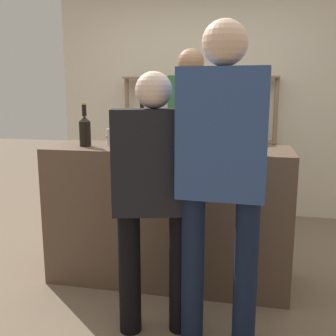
{
  "coord_description": "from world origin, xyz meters",
  "views": [
    {
      "loc": [
        0.59,
        -2.82,
        1.45
      ],
      "look_at": [
        0.0,
        0.0,
        0.88
      ],
      "focal_mm": 42.0,
      "sensor_mm": 36.0,
      "label": 1
    }
  ],
  "objects_px": {
    "server_behind_counter": "(190,128)",
    "customer_center": "(154,188)",
    "counter_bottle_1": "(221,127)",
    "cork_jar": "(114,137)",
    "counter_bottle_2": "(142,129)",
    "customer_right": "(222,164)",
    "counter_bottle_0": "(225,129)",
    "counter_bottle_3": "(85,130)"
  },
  "relations": [
    {
      "from": "counter_bottle_3",
      "to": "cork_jar",
      "type": "distance_m",
      "value": 0.23
    },
    {
      "from": "counter_bottle_0",
      "to": "cork_jar",
      "type": "height_order",
      "value": "counter_bottle_0"
    },
    {
      "from": "cork_jar",
      "to": "customer_right",
      "type": "distance_m",
      "value": 1.2
    },
    {
      "from": "counter_bottle_0",
      "to": "customer_center",
      "type": "xyz_separation_m",
      "value": [
        -0.35,
        -0.67,
        -0.29
      ]
    },
    {
      "from": "counter_bottle_3",
      "to": "customer_center",
      "type": "xyz_separation_m",
      "value": [
        0.69,
        -0.62,
        -0.26
      ]
    },
    {
      "from": "customer_center",
      "to": "cork_jar",
      "type": "bearing_deg",
      "value": 19.95
    },
    {
      "from": "counter_bottle_0",
      "to": "server_behind_counter",
      "type": "distance_m",
      "value": 0.92
    },
    {
      "from": "cork_jar",
      "to": "counter_bottle_0",
      "type": "bearing_deg",
      "value": -5.93
    },
    {
      "from": "counter_bottle_3",
      "to": "cork_jar",
      "type": "height_order",
      "value": "counter_bottle_3"
    },
    {
      "from": "counter_bottle_2",
      "to": "cork_jar",
      "type": "bearing_deg",
      "value": -172.49
    },
    {
      "from": "customer_center",
      "to": "customer_right",
      "type": "distance_m",
      "value": 0.42
    },
    {
      "from": "customer_center",
      "to": "customer_right",
      "type": "bearing_deg",
      "value": -109.72
    },
    {
      "from": "server_behind_counter",
      "to": "customer_right",
      "type": "bearing_deg",
      "value": 15.41
    },
    {
      "from": "counter_bottle_0",
      "to": "cork_jar",
      "type": "xyz_separation_m",
      "value": [
        -0.86,
        0.09,
        -0.08
      ]
    },
    {
      "from": "counter_bottle_3",
      "to": "customer_right",
      "type": "relative_size",
      "value": 0.18
    },
    {
      "from": "counter_bottle_0",
      "to": "customer_right",
      "type": "xyz_separation_m",
      "value": [
        0.03,
        -0.71,
        -0.12
      ]
    },
    {
      "from": "counter_bottle_0",
      "to": "counter_bottle_3",
      "type": "xyz_separation_m",
      "value": [
        -1.04,
        -0.05,
        -0.02
      ]
    },
    {
      "from": "counter_bottle_0",
      "to": "counter_bottle_1",
      "type": "distance_m",
      "value": 0.19
    },
    {
      "from": "counter_bottle_2",
      "to": "counter_bottle_1",
      "type": "bearing_deg",
      "value": 5.98
    },
    {
      "from": "counter_bottle_0",
      "to": "counter_bottle_1",
      "type": "relative_size",
      "value": 0.99
    },
    {
      "from": "server_behind_counter",
      "to": "customer_center",
      "type": "height_order",
      "value": "server_behind_counter"
    },
    {
      "from": "counter_bottle_2",
      "to": "customer_right",
      "type": "bearing_deg",
      "value": -50.95
    },
    {
      "from": "counter_bottle_1",
      "to": "server_behind_counter",
      "type": "bearing_deg",
      "value": 117.07
    },
    {
      "from": "counter_bottle_1",
      "to": "customer_center",
      "type": "relative_size",
      "value": 0.23
    },
    {
      "from": "counter_bottle_3",
      "to": "customer_center",
      "type": "height_order",
      "value": "customer_center"
    },
    {
      "from": "cork_jar",
      "to": "customer_right",
      "type": "height_order",
      "value": "customer_right"
    },
    {
      "from": "counter_bottle_0",
      "to": "server_behind_counter",
      "type": "xyz_separation_m",
      "value": [
        -0.37,
        0.84,
        -0.07
      ]
    },
    {
      "from": "cork_jar",
      "to": "counter_bottle_2",
      "type": "bearing_deg",
      "value": 7.51
    },
    {
      "from": "counter_bottle_2",
      "to": "counter_bottle_3",
      "type": "xyz_separation_m",
      "value": [
        -0.4,
        -0.17,
        0.0
      ]
    },
    {
      "from": "counter_bottle_3",
      "to": "cork_jar",
      "type": "xyz_separation_m",
      "value": [
        0.18,
        0.14,
        -0.06
      ]
    },
    {
      "from": "counter_bottle_1",
      "to": "cork_jar",
      "type": "relative_size",
      "value": 2.97
    },
    {
      "from": "counter_bottle_1",
      "to": "counter_bottle_3",
      "type": "relative_size",
      "value": 1.12
    },
    {
      "from": "customer_right",
      "to": "customer_center",
      "type": "bearing_deg",
      "value": 87.32
    },
    {
      "from": "counter_bottle_3",
      "to": "customer_center",
      "type": "bearing_deg",
      "value": -41.99
    },
    {
      "from": "counter_bottle_0",
      "to": "counter_bottle_2",
      "type": "height_order",
      "value": "counter_bottle_0"
    },
    {
      "from": "counter_bottle_0",
      "to": "counter_bottle_3",
      "type": "height_order",
      "value": "counter_bottle_0"
    },
    {
      "from": "cork_jar",
      "to": "customer_center",
      "type": "relative_size",
      "value": 0.08
    },
    {
      "from": "cork_jar",
      "to": "customer_center",
      "type": "xyz_separation_m",
      "value": [
        0.51,
        -0.76,
        -0.2
      ]
    },
    {
      "from": "server_behind_counter",
      "to": "customer_center",
      "type": "bearing_deg",
      "value": 1.57
    },
    {
      "from": "counter_bottle_3",
      "to": "customer_center",
      "type": "relative_size",
      "value": 0.21
    },
    {
      "from": "counter_bottle_0",
      "to": "counter_bottle_3",
      "type": "bearing_deg",
      "value": -177.11
    },
    {
      "from": "cork_jar",
      "to": "server_behind_counter",
      "type": "bearing_deg",
      "value": 56.9
    }
  ]
}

